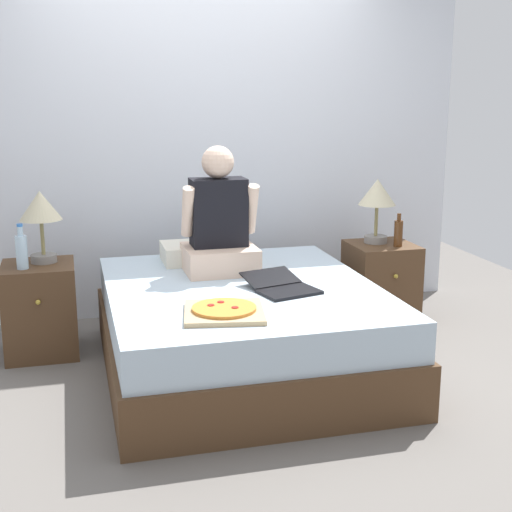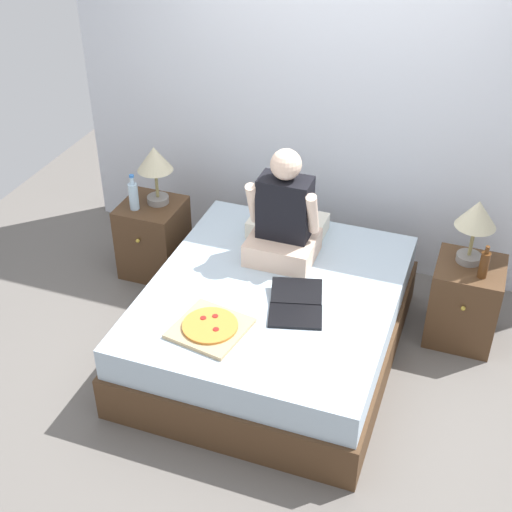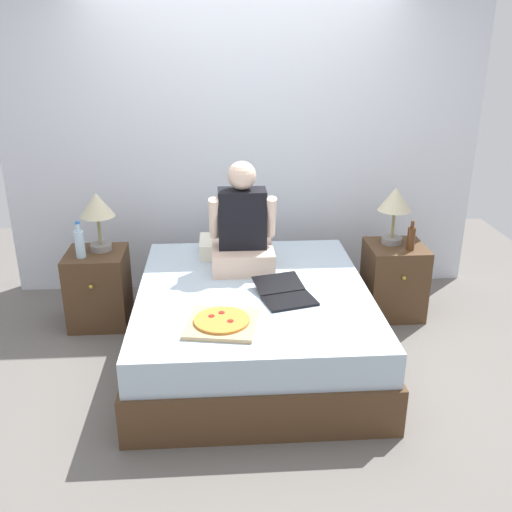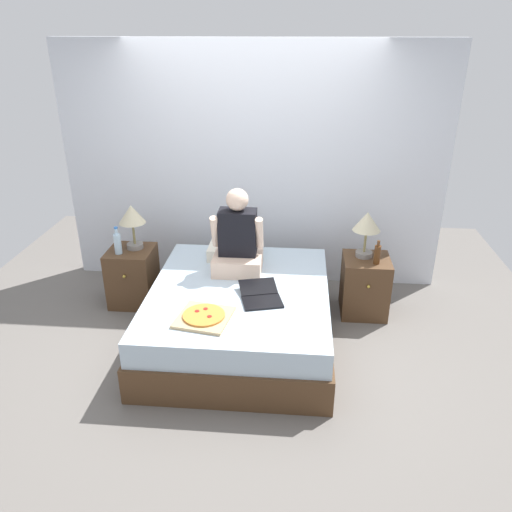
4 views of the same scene
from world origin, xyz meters
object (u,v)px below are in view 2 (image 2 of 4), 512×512
at_px(bed, 272,321).
at_px(water_bottle, 134,195).
at_px(pizza_box, 210,327).
at_px(person_seated, 284,219).
at_px(laptop, 296,308).
at_px(nightstand_left, 154,238).
at_px(lamp_on_right_nightstand, 477,218).
at_px(nightstand_right, 464,301).
at_px(lamp_on_left_nightstand, 155,163).
at_px(beer_bottle, 484,264).

height_order(bed, water_bottle, water_bottle).
distance_m(water_bottle, pizza_box, 1.45).
relative_size(person_seated, laptop, 1.62).
bearing_deg(nightstand_left, lamp_on_right_nightstand, 1.25).
distance_m(nightstand_left, water_bottle, 0.42).
bearing_deg(lamp_on_right_nightstand, person_seated, -166.90).
bearing_deg(nightstand_left, nightstand_right, 0.00).
distance_m(lamp_on_left_nightstand, beer_bottle, 2.36).
distance_m(person_seated, laptop, 0.65).
bearing_deg(lamp_on_right_nightstand, nightstand_right, -59.06).
relative_size(nightstand_left, nightstand_right, 1.00).
distance_m(water_bottle, laptop, 1.59).
bearing_deg(bed, nightstand_right, 27.04).
bearing_deg(lamp_on_left_nightstand, water_bottle, -130.60).
height_order(lamp_on_right_nightstand, pizza_box, lamp_on_right_nightstand).
relative_size(bed, lamp_on_right_nightstand, 4.14).
distance_m(water_bottle, lamp_on_right_nightstand, 2.38).
bearing_deg(nightstand_right, laptop, -141.66).
xyz_separation_m(bed, lamp_on_right_nightstand, (1.13, 0.64, 0.65)).
bearing_deg(pizza_box, nightstand_left, 130.55).
bearing_deg(water_bottle, beer_bottle, -0.23).
height_order(bed, lamp_on_right_nightstand, lamp_on_right_nightstand).
relative_size(bed, pizza_box, 4.03).
distance_m(nightstand_right, person_seated, 1.34).
bearing_deg(lamp_on_right_nightstand, bed, -150.39).
height_order(water_bottle, pizza_box, water_bottle).
relative_size(bed, beer_bottle, 8.10).
height_order(nightstand_right, beer_bottle, beer_bottle).
distance_m(bed, beer_bottle, 1.39).
bearing_deg(nightstand_right, pizza_box, -141.30).
xyz_separation_m(lamp_on_right_nightstand, beer_bottle, (0.10, -0.15, -0.23)).
distance_m(bed, lamp_on_left_nightstand, 1.44).
bearing_deg(nightstand_left, pizza_box, -49.45).
distance_m(nightstand_left, lamp_on_right_nightstand, 2.37).
relative_size(lamp_on_left_nightstand, pizza_box, 0.97).
bearing_deg(lamp_on_right_nightstand, pizza_box, -139.43).
bearing_deg(person_seated, lamp_on_right_nightstand, 13.10).
bearing_deg(laptop, pizza_box, -140.48).
xyz_separation_m(nightstand_left, pizza_box, (0.94, -1.10, 0.25)).
relative_size(nightstand_right, person_seated, 0.75).
distance_m(nightstand_left, person_seated, 1.24).
bearing_deg(laptop, lamp_on_right_nightstand, 41.04).
relative_size(lamp_on_left_nightstand, nightstand_right, 0.77).
relative_size(bed, nightstand_right, 3.20).
xyz_separation_m(lamp_on_right_nightstand, laptop, (-0.93, -0.81, -0.36)).
relative_size(nightstand_left, lamp_on_right_nightstand, 1.29).
distance_m(nightstand_right, pizza_box, 1.78).
relative_size(nightstand_right, laptop, 1.21).
distance_m(nightstand_left, pizza_box, 1.47).
height_order(nightstand_left, nightstand_right, same).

